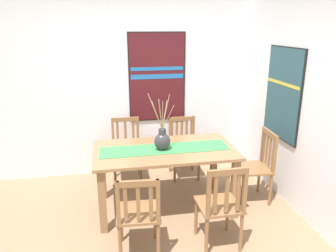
# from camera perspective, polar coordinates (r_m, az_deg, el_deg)

# --- Properties ---
(ground_plane) EXTENTS (6.40, 6.40, 0.03)m
(ground_plane) POSITION_cam_1_polar(r_m,az_deg,el_deg) (3.67, -2.67, -19.59)
(ground_plane) COLOR #8E7051
(wall_back) EXTENTS (6.40, 0.12, 2.70)m
(wall_back) POSITION_cam_1_polar(r_m,az_deg,el_deg) (4.86, -6.11, 7.28)
(wall_back) COLOR silver
(wall_back) RESTS_ON ground_plane
(wall_side) EXTENTS (0.12, 6.40, 2.70)m
(wall_side) POSITION_cam_1_polar(r_m,az_deg,el_deg) (3.78, 26.21, 2.71)
(wall_side) COLOR silver
(wall_side) RESTS_ON ground_plane
(dining_table) EXTENTS (1.67, 0.92, 0.78)m
(dining_table) POSITION_cam_1_polar(r_m,az_deg,el_deg) (3.91, -0.57, -5.67)
(dining_table) COLOR #8E6642
(dining_table) RESTS_ON ground_plane
(table_runner) EXTENTS (1.53, 0.36, 0.01)m
(table_runner) POSITION_cam_1_polar(r_m,az_deg,el_deg) (3.87, -0.57, -4.00)
(table_runner) COLOR #388447
(table_runner) RESTS_ON dining_table
(centerpiece_vase) EXTENTS (0.28, 0.19, 0.68)m
(centerpiece_vase) POSITION_cam_1_polar(r_m,az_deg,el_deg) (3.80, -1.01, -2.49)
(centerpiece_vase) COLOR #333338
(centerpiece_vase) RESTS_ON dining_table
(chair_0) EXTENTS (0.43, 0.43, 0.92)m
(chair_0) POSITION_cam_1_polar(r_m,az_deg,el_deg) (4.72, -7.30, -4.11)
(chair_0) COLOR brown
(chair_0) RESTS_ON ground_plane
(chair_1) EXTENTS (0.43, 0.43, 0.88)m
(chair_1) POSITION_cam_1_polar(r_m,az_deg,el_deg) (4.86, 2.74, -3.38)
(chair_1) COLOR brown
(chair_1) RESTS_ON ground_plane
(chair_2) EXTENTS (0.44, 0.44, 0.93)m
(chair_2) POSITION_cam_1_polar(r_m,az_deg,el_deg) (4.32, 15.42, -6.61)
(chair_2) COLOR brown
(chair_2) RESTS_ON ground_plane
(chair_3) EXTENTS (0.45, 0.45, 0.88)m
(chair_3) POSITION_cam_1_polar(r_m,az_deg,el_deg) (3.22, -5.24, -15.07)
(chair_3) COLOR brown
(chair_3) RESTS_ON ground_plane
(chair_4) EXTENTS (0.43, 0.43, 0.93)m
(chair_4) POSITION_cam_1_polar(r_m,az_deg,el_deg) (3.36, 9.27, -13.51)
(chair_4) COLOR brown
(chair_4) RESTS_ON ground_plane
(painting_on_back_wall) EXTENTS (0.84, 0.05, 1.29)m
(painting_on_back_wall) POSITION_cam_1_polar(r_m,az_deg,el_deg) (4.82, -1.93, 8.56)
(painting_on_back_wall) COLOR black
(painting_on_side_wall) EXTENTS (0.05, 0.80, 1.16)m
(painting_on_side_wall) POSITION_cam_1_polar(r_m,az_deg,el_deg) (4.36, 19.61, 5.36)
(painting_on_side_wall) COLOR black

